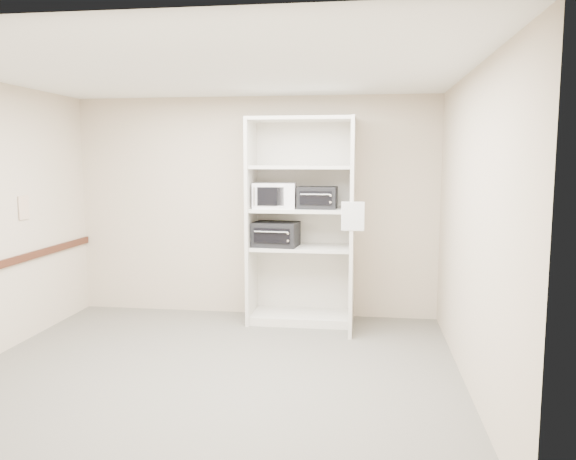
# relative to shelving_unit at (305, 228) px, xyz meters

# --- Properties ---
(floor) EXTENTS (4.50, 4.00, 0.01)m
(floor) POSITION_rel_shelving_unit_xyz_m (-0.67, -1.70, -1.13)
(floor) COLOR #605E51
(floor) RESTS_ON ground
(ceiling) EXTENTS (4.50, 4.00, 0.01)m
(ceiling) POSITION_rel_shelving_unit_xyz_m (-0.67, -1.70, 1.57)
(ceiling) COLOR white
(wall_back) EXTENTS (4.50, 0.02, 2.70)m
(wall_back) POSITION_rel_shelving_unit_xyz_m (-0.67, 0.30, 0.22)
(wall_back) COLOR #C6B098
(wall_back) RESTS_ON ground
(wall_front) EXTENTS (4.50, 0.02, 2.70)m
(wall_front) POSITION_rel_shelving_unit_xyz_m (-0.67, -3.70, 0.22)
(wall_front) COLOR #C6B098
(wall_front) RESTS_ON ground
(wall_right) EXTENTS (0.02, 4.00, 2.70)m
(wall_right) POSITION_rel_shelving_unit_xyz_m (1.58, -1.70, 0.22)
(wall_right) COLOR #C6B098
(wall_right) RESTS_ON ground
(shelving_unit) EXTENTS (1.24, 0.92, 2.42)m
(shelving_unit) POSITION_rel_shelving_unit_xyz_m (0.00, 0.00, 0.00)
(shelving_unit) COLOR silver
(shelving_unit) RESTS_ON floor
(microwave) EXTENTS (0.51, 0.40, 0.30)m
(microwave) POSITION_rel_shelving_unit_xyz_m (-0.36, -0.02, 0.39)
(microwave) COLOR white
(microwave) RESTS_ON shelving_unit
(toaster_oven_upper) EXTENTS (0.46, 0.35, 0.26)m
(toaster_oven_upper) POSITION_rel_shelving_unit_xyz_m (0.14, -0.03, 0.37)
(toaster_oven_upper) COLOR black
(toaster_oven_upper) RESTS_ON shelving_unit
(toaster_oven_lower) EXTENTS (0.55, 0.44, 0.29)m
(toaster_oven_lower) POSITION_rel_shelving_unit_xyz_m (-0.34, -0.06, -0.07)
(toaster_oven_lower) COLOR black
(toaster_oven_lower) RESTS_ON shelving_unit
(paper_sign) EXTENTS (0.24, 0.01, 0.30)m
(paper_sign) POSITION_rel_shelving_unit_xyz_m (0.57, -0.63, 0.21)
(paper_sign) COLOR white
(paper_sign) RESTS_ON shelving_unit
(wall_poster) EXTENTS (0.01, 0.18, 0.25)m
(wall_poster) POSITION_rel_shelving_unit_xyz_m (-2.90, -1.03, 0.30)
(wall_poster) COLOR silver
(wall_poster) RESTS_ON wall_left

